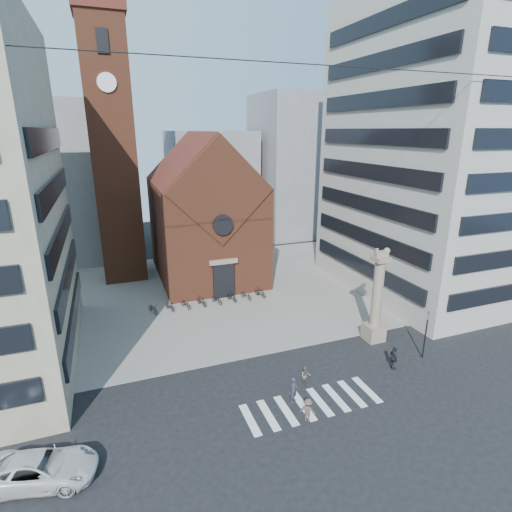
{
  "coord_description": "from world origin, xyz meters",
  "views": [
    {
      "loc": [
        -11.23,
        -23.46,
        18.18
      ],
      "look_at": [
        0.53,
        8.0,
        7.52
      ],
      "focal_mm": 28.0,
      "sensor_mm": 36.0,
      "label": 1
    }
  ],
  "objects_px": {
    "traffic_light": "(426,333)",
    "pedestrian_1": "(305,376)",
    "pedestrian_0": "(294,390)",
    "lion_column": "(376,305)",
    "white_car": "(40,469)",
    "pedestrian_2": "(394,358)",
    "scooter_0": "(153,308)"
  },
  "relations": [
    {
      "from": "lion_column",
      "to": "white_car",
      "type": "bearing_deg",
      "value": -165.96
    },
    {
      "from": "traffic_light",
      "to": "pedestrian_0",
      "type": "bearing_deg",
      "value": -174.04
    },
    {
      "from": "scooter_0",
      "to": "pedestrian_2",
      "type": "bearing_deg",
      "value": -66.46
    },
    {
      "from": "pedestrian_0",
      "to": "lion_column",
      "type": "bearing_deg",
      "value": -12.07
    },
    {
      "from": "traffic_light",
      "to": "pedestrian_0",
      "type": "relative_size",
      "value": 2.26
    },
    {
      "from": "pedestrian_2",
      "to": "scooter_0",
      "type": "relative_size",
      "value": 1.07
    },
    {
      "from": "traffic_light",
      "to": "pedestrian_1",
      "type": "xyz_separation_m",
      "value": [
        -10.9,
        0.06,
        -1.49
      ]
    },
    {
      "from": "lion_column",
      "to": "white_car",
      "type": "height_order",
      "value": "lion_column"
    },
    {
      "from": "lion_column",
      "to": "pedestrian_0",
      "type": "height_order",
      "value": "lion_column"
    },
    {
      "from": "traffic_light",
      "to": "scooter_0",
      "type": "bearing_deg",
      "value": 140.46
    },
    {
      "from": "lion_column",
      "to": "pedestrian_2",
      "type": "bearing_deg",
      "value": -107.49
    },
    {
      "from": "pedestrian_0",
      "to": "pedestrian_2",
      "type": "distance_m",
      "value": 9.15
    },
    {
      "from": "pedestrian_1",
      "to": "traffic_light",
      "type": "bearing_deg",
      "value": 18.26
    },
    {
      "from": "pedestrian_1",
      "to": "scooter_0",
      "type": "height_order",
      "value": "pedestrian_1"
    },
    {
      "from": "traffic_light",
      "to": "pedestrian_0",
      "type": "xyz_separation_m",
      "value": [
        -12.52,
        -1.31,
        -1.34
      ]
    },
    {
      "from": "traffic_light",
      "to": "lion_column",
      "type": "bearing_deg",
      "value": 116.46
    },
    {
      "from": "pedestrian_1",
      "to": "pedestrian_2",
      "type": "height_order",
      "value": "pedestrian_2"
    },
    {
      "from": "traffic_light",
      "to": "pedestrian_1",
      "type": "bearing_deg",
      "value": 179.68
    },
    {
      "from": "white_car",
      "to": "scooter_0",
      "type": "height_order",
      "value": "white_car"
    },
    {
      "from": "pedestrian_0",
      "to": "pedestrian_1",
      "type": "height_order",
      "value": "pedestrian_0"
    },
    {
      "from": "lion_column",
      "to": "traffic_light",
      "type": "height_order",
      "value": "lion_column"
    },
    {
      "from": "lion_column",
      "to": "traffic_light",
      "type": "xyz_separation_m",
      "value": [
        1.99,
        -4.0,
        -1.17
      ]
    },
    {
      "from": "traffic_light",
      "to": "pedestrian_1",
      "type": "distance_m",
      "value": 11.0
    },
    {
      "from": "lion_column",
      "to": "white_car",
      "type": "relative_size",
      "value": 1.47
    },
    {
      "from": "traffic_light",
      "to": "scooter_0",
      "type": "distance_m",
      "value": 26.02
    },
    {
      "from": "pedestrian_1",
      "to": "pedestrian_2",
      "type": "relative_size",
      "value": 0.8
    },
    {
      "from": "traffic_light",
      "to": "white_car",
      "type": "relative_size",
      "value": 0.73
    },
    {
      "from": "white_car",
      "to": "pedestrian_0",
      "type": "height_order",
      "value": "pedestrian_0"
    },
    {
      "from": "traffic_light",
      "to": "pedestrian_0",
      "type": "distance_m",
      "value": 12.65
    },
    {
      "from": "lion_column",
      "to": "pedestrian_0",
      "type": "bearing_deg",
      "value": -153.24
    },
    {
      "from": "white_car",
      "to": "pedestrian_1",
      "type": "xyz_separation_m",
      "value": [
        17.27,
        2.61,
        -0.02
      ]
    },
    {
      "from": "lion_column",
      "to": "pedestrian_1",
      "type": "bearing_deg",
      "value": -156.15
    }
  ]
}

